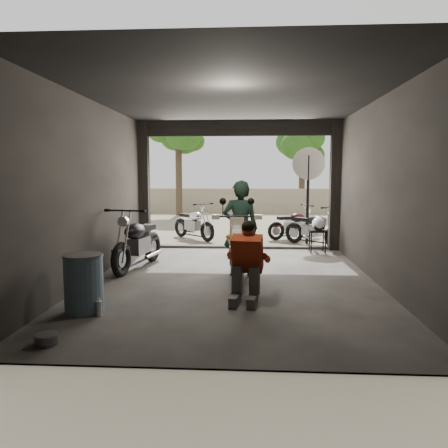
# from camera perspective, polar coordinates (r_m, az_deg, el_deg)

# --- Properties ---
(ground) EXTENTS (80.00, 80.00, 0.00)m
(ground) POSITION_cam_1_polar(r_m,az_deg,el_deg) (7.78, 1.14, -7.61)
(ground) COLOR #7A6D56
(ground) RESTS_ON ground
(garage) EXTENTS (7.00, 7.13, 3.20)m
(garage) POSITION_cam_1_polar(r_m,az_deg,el_deg) (8.12, 1.31, 2.13)
(garage) COLOR #2D2B28
(garage) RESTS_ON ground
(boundary_wall) EXTENTS (18.00, 0.30, 1.20)m
(boundary_wall) POSITION_cam_1_polar(r_m,az_deg,el_deg) (21.58, 2.67, 3.07)
(boundary_wall) COLOR gray
(boundary_wall) RESTS_ON ground
(tree_left) EXTENTS (2.20, 2.20, 5.60)m
(tree_left) POSITION_cam_1_polar(r_m,az_deg,el_deg) (20.42, -5.99, 12.36)
(tree_left) COLOR #382B1E
(tree_left) RESTS_ON ground
(tree_right) EXTENTS (2.20, 2.20, 5.00)m
(tree_right) POSITION_cam_1_polar(r_m,az_deg,el_deg) (21.75, 10.25, 10.81)
(tree_right) COLOR #382B1E
(tree_right) RESTS_ON ground
(main_bike) EXTENTS (0.83, 1.90, 1.25)m
(main_bike) POSITION_cam_1_polar(r_m,az_deg,el_deg) (7.75, 1.68, -2.93)
(main_bike) COLOR #F2EACC
(main_bike) RESTS_ON ground
(left_bike) EXTENTS (1.08, 1.95, 1.25)m
(left_bike) POSITION_cam_1_polar(r_m,az_deg,el_deg) (8.90, -11.20, -1.84)
(left_bike) COLOR black
(left_bike) RESTS_ON ground
(outside_bike_a) EXTENTS (1.59, 1.60, 1.08)m
(outside_bike_a) POSITION_cam_1_polar(r_m,az_deg,el_deg) (12.77, -4.00, 0.41)
(outside_bike_a) COLOR black
(outside_bike_a) RESTS_ON ground
(outside_bike_b) EXTENTS (1.61, 1.20, 1.01)m
(outside_bike_b) POSITION_cam_1_polar(r_m,az_deg,el_deg) (12.93, 9.13, 0.25)
(outside_bike_b) COLOR #3D0E10
(outside_bike_b) RESTS_ON ground
(outside_bike_c) EXTENTS (1.62, 1.56, 1.08)m
(outside_bike_c) POSITION_cam_1_polar(r_m,az_deg,el_deg) (11.82, 11.60, -0.22)
(outside_bike_c) COLOR black
(outside_bike_c) RESTS_ON ground
(rider) EXTENTS (0.68, 0.46, 1.79)m
(rider) POSITION_cam_1_polar(r_m,az_deg,el_deg) (8.09, 2.16, -0.61)
(rider) COLOR #162C22
(rider) RESTS_ON ground
(mechanic) EXTENTS (0.71, 0.89, 1.17)m
(mechanic) POSITION_cam_1_polar(r_m,az_deg,el_deg) (6.44, 2.89, -5.27)
(mechanic) COLOR #B83B18
(mechanic) RESTS_ON ground
(stool) EXTENTS (0.40, 0.40, 0.56)m
(stool) POSITION_cam_1_polar(r_m,az_deg,el_deg) (10.76, 12.12, -1.19)
(stool) COLOR black
(stool) RESTS_ON ground
(helmet) EXTENTS (0.36, 0.38, 0.32)m
(helmet) POSITION_cam_1_polar(r_m,az_deg,el_deg) (10.76, 12.29, 0.06)
(helmet) COLOR white
(helmet) RESTS_ON stool
(oil_drum) EXTENTS (0.58, 0.58, 0.81)m
(oil_drum) POSITION_cam_1_polar(r_m,az_deg,el_deg) (6.31, -17.84, -7.50)
(oil_drum) COLOR #415F6E
(oil_drum) RESTS_ON ground
(sign_post) EXTENTS (0.87, 0.08, 2.62)m
(sign_post) POSITION_cam_1_polar(r_m,az_deg,el_deg) (12.05, 10.95, 5.89)
(sign_post) COLOR black
(sign_post) RESTS_ON ground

